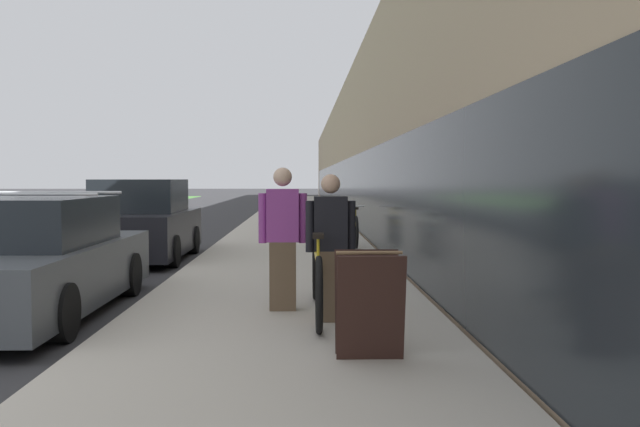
% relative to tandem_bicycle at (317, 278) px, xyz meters
% --- Properties ---
extents(sidewalk_slab, '(3.59, 70.00, 0.14)m').
position_rel_tandem_bicycle_xyz_m(sidewalk_slab, '(-0.39, 18.68, -0.47)').
color(sidewalk_slab, '#BCB5A5').
rests_on(sidewalk_slab, ground).
extents(storefront_facade, '(10.01, 70.00, 5.31)m').
position_rel_tandem_bicycle_xyz_m(storefront_facade, '(6.44, 26.68, 2.11)').
color(storefront_facade, tan).
rests_on(storefront_facade, ground).
extents(tandem_bicycle, '(0.52, 2.72, 0.96)m').
position_rel_tandem_bicycle_xyz_m(tandem_bicycle, '(0.00, 0.00, 0.00)').
color(tandem_bicycle, black).
rests_on(tandem_bicycle, sidewalk_slab).
extents(person_rider, '(0.53, 0.21, 1.55)m').
position_rel_tandem_bicycle_xyz_m(person_rider, '(0.14, -0.34, 0.38)').
color(person_rider, brown).
rests_on(person_rider, sidewalk_slab).
extents(person_bystander, '(0.55, 0.22, 1.63)m').
position_rel_tandem_bicycle_xyz_m(person_bystander, '(-0.38, 0.31, 0.42)').
color(person_bystander, brown).
rests_on(person_bystander, sidewalk_slab).
extents(bike_rack_hoop, '(0.05, 0.60, 0.84)m').
position_rel_tandem_bicycle_xyz_m(bike_rack_hoop, '(0.55, 4.44, 0.11)').
color(bike_rack_hoop, gray).
rests_on(bike_rack_hoop, sidewalk_slab).
extents(cruiser_bike_nearest, '(0.52, 1.77, 0.86)m').
position_rel_tandem_bicycle_xyz_m(cruiser_bike_nearest, '(0.59, 5.87, -0.04)').
color(cruiser_bike_nearest, black).
rests_on(cruiser_bike_nearest, sidewalk_slab).
extents(cruiser_bike_middle, '(0.52, 1.74, 0.89)m').
position_rel_tandem_bicycle_xyz_m(cruiser_bike_middle, '(1.00, 7.89, -0.03)').
color(cruiser_bike_middle, black).
rests_on(cruiser_bike_middle, sidewalk_slab).
extents(sandwich_board_sign, '(0.56, 0.56, 0.90)m').
position_rel_tandem_bicycle_xyz_m(sandwich_board_sign, '(0.40, -1.86, 0.05)').
color(sandwich_board_sign, '#331E19').
rests_on(sandwich_board_sign, sidewalk_slab).
extents(parked_sedan_curbside, '(1.94, 4.73, 1.48)m').
position_rel_tandem_bicycle_xyz_m(parked_sedan_curbside, '(-3.42, 0.73, 0.11)').
color(parked_sedan_curbside, '#4C5156').
rests_on(parked_sedan_curbside, ground).
extents(vintage_roadster_curbside, '(1.91, 4.12, 1.62)m').
position_rel_tandem_bicycle_xyz_m(vintage_roadster_curbside, '(-3.39, 6.54, 0.19)').
color(vintage_roadster_curbside, black).
rests_on(vintage_roadster_curbside, ground).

